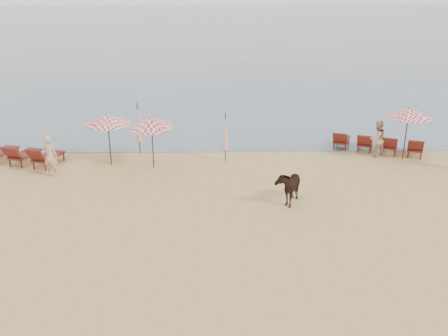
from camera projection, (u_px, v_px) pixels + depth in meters
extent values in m
plane|color=tan|center=(227.00, 266.00, 14.28)|extent=(120.00, 120.00, 0.00)
cube|color=#51606B|center=(216.00, 25.00, 89.03)|extent=(160.00, 140.00, 0.06)
cube|color=maroon|center=(2.00, 151.00, 22.54)|extent=(1.14, 1.68, 0.09)
cube|color=maroon|center=(25.00, 154.00, 22.22)|extent=(1.14, 1.68, 0.09)
cube|color=maroon|center=(12.00, 153.00, 21.37)|extent=(0.83, 0.70, 0.67)
cube|color=maroon|center=(48.00, 156.00, 21.90)|extent=(1.14, 1.68, 0.09)
cube|color=maroon|center=(36.00, 156.00, 21.05)|extent=(0.83, 0.70, 0.67)
cube|color=maroon|center=(342.00, 140.00, 24.28)|extent=(1.13, 1.57, 0.08)
cube|color=maroon|center=(340.00, 138.00, 23.51)|extent=(0.79, 0.68, 0.63)
cube|color=maroon|center=(365.00, 142.00, 23.92)|extent=(1.13, 1.57, 0.08)
cube|color=maroon|center=(364.00, 141.00, 23.15)|extent=(0.79, 0.68, 0.63)
cube|color=maroon|center=(390.00, 145.00, 23.56)|extent=(1.13, 1.57, 0.08)
cube|color=maroon|center=(390.00, 144.00, 22.78)|extent=(0.79, 0.68, 0.63)
cube|color=maroon|center=(415.00, 147.00, 23.20)|extent=(1.13, 1.57, 0.08)
cube|color=maroon|center=(416.00, 146.00, 22.42)|extent=(0.79, 0.68, 0.63)
cylinder|color=black|center=(109.00, 142.00, 21.68)|extent=(0.05, 0.05, 2.12)
cone|color=red|center=(108.00, 119.00, 21.32)|extent=(2.03, 2.03, 0.43)
sphere|color=black|center=(107.00, 115.00, 21.25)|extent=(0.08, 0.08, 0.08)
cylinder|color=black|center=(153.00, 144.00, 21.40)|extent=(0.05, 0.05, 2.07)
cone|color=red|center=(151.00, 122.00, 21.05)|extent=(1.83, 1.87, 0.62)
sphere|color=black|center=(151.00, 118.00, 20.98)|extent=(0.08, 0.08, 0.08)
cylinder|color=black|center=(406.00, 135.00, 22.36)|extent=(0.05, 0.05, 2.23)
cone|color=red|center=(409.00, 112.00, 21.98)|extent=(1.98, 1.98, 0.45)
sphere|color=black|center=(409.00, 108.00, 21.91)|extent=(0.08, 0.08, 0.08)
cylinder|color=black|center=(139.00, 128.00, 23.12)|extent=(0.05, 0.05, 2.41)
cone|color=red|center=(138.00, 122.00, 23.01)|extent=(0.29, 0.29, 1.81)
cylinder|color=black|center=(225.00, 137.00, 22.11)|extent=(0.05, 0.05, 2.21)
cone|color=red|center=(225.00, 132.00, 22.01)|extent=(0.27, 0.27, 1.66)
imported|color=black|center=(289.00, 185.00, 18.16)|extent=(1.21, 1.69, 1.30)
imported|color=tan|center=(50.00, 156.00, 20.46)|extent=(0.73, 0.57, 1.76)
imported|color=tan|center=(377.00, 139.00, 22.82)|extent=(1.02, 0.94, 1.69)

